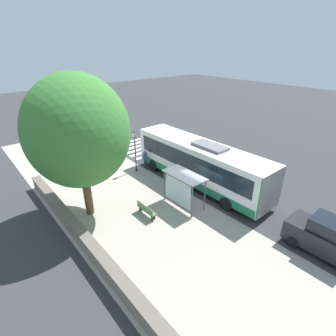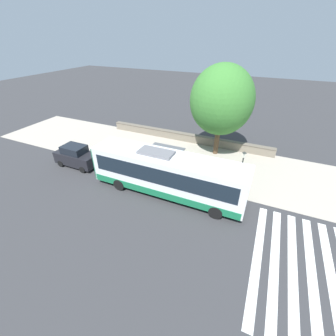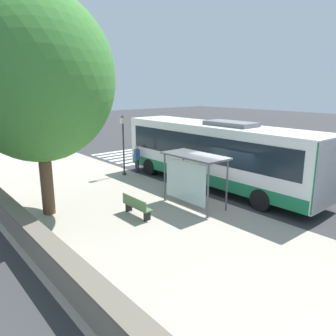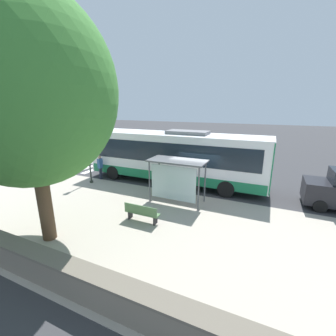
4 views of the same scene
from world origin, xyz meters
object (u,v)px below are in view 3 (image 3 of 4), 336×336
bus (216,153)px  bus_shelter (193,165)px  pedestrian (137,157)px  street_lamp_near (123,140)px  bench (136,206)px  shade_tree (37,77)px

bus → bus_shelter: 3.51m
bus → pedestrian: (-1.64, 5.18, -0.84)m
bus → street_lamp_near: 5.86m
bench → shade_tree: 6.51m
bench → street_lamp_near: (3.30, 6.09, 1.76)m
bus → bench: bus is taller
bench → shade_tree: (-2.71, 2.72, 5.25)m
bus → street_lamp_near: bearing=116.2°
bus_shelter → pedestrian: bearing=76.8°
pedestrian → shade_tree: 9.00m
bus_shelter → bench: (-2.68, 0.61, -1.50)m
bus → bus_shelter: (-3.20, -1.45, 0.09)m
bus_shelter → shade_tree: (-5.39, 3.33, 3.75)m
bus → pedestrian: 5.50m
shade_tree → bus: bearing=-12.4°
bus_shelter → pedestrian: (1.56, 6.62, -0.93)m
street_lamp_near → shade_tree: bearing=-150.8°
bus_shelter → shade_tree: 7.37m
street_lamp_near → shade_tree: size_ratio=0.41×
bench → bus: bearing=8.1°
pedestrian → street_lamp_near: (-0.93, 0.07, 1.18)m
pedestrian → shade_tree: (-6.95, -3.29, 4.68)m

